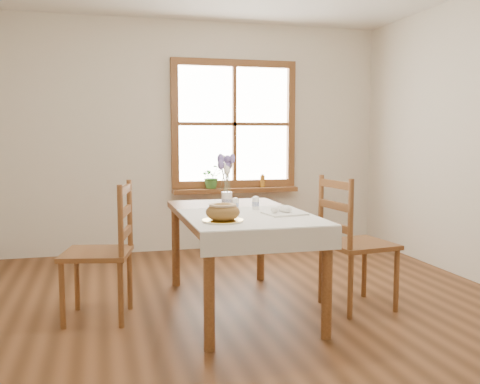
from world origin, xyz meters
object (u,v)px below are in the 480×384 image
object	(u,v)px
chair_right	(359,242)
flower_vase	(227,199)
chair_left	(97,251)
dining_table	(240,223)
bread_plate	(223,221)

from	to	relation	value
chair_right	flower_vase	distance (m)	1.12
chair_left	dining_table	bearing A→B (deg)	99.76
dining_table	chair_left	distance (m)	1.07
flower_vase	bread_plate	bearing A→B (deg)	-105.04
chair_left	chair_right	distance (m)	1.96
chair_right	flower_vase	xyz separation A→B (m)	(-0.89, 0.61, 0.29)
chair_left	flower_vase	distance (m)	1.15
chair_right	flower_vase	world-z (taller)	chair_right
dining_table	bread_plate	distance (m)	0.55
dining_table	chair_right	size ratio (longest dim) A/B	1.57
bread_plate	chair_right	bearing A→B (deg)	13.88
chair_left	bread_plate	size ratio (longest dim) A/B	3.79
chair_left	chair_right	world-z (taller)	chair_right
chair_right	bread_plate	bearing A→B (deg)	96.41
dining_table	bread_plate	bearing A→B (deg)	-116.77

